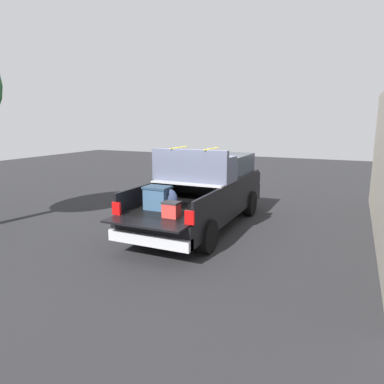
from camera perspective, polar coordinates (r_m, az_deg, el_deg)
ground_plane at (r=9.90m, az=1.46°, el=-5.62°), size 40.00×40.00×0.00m
pickup_truck at (r=9.99m, az=2.31°, el=0.26°), size 6.05×2.06×2.23m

